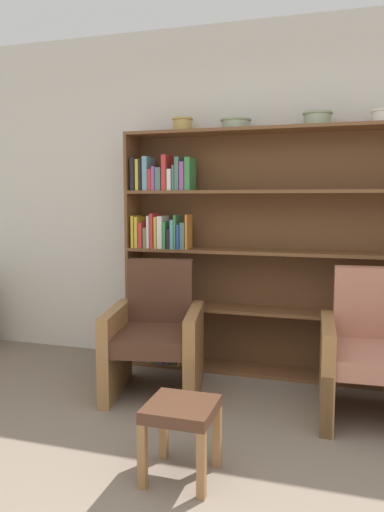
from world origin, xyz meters
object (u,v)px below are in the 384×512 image
at_px(bookshelf, 245,253).
at_px(armchair_leather, 156,336).
at_px(bowl_terracotta, 183,124).
at_px(bowl_slate, 236,123).
at_px(bowl_stoneware, 383,115).
at_px(bowl_olive, 317,118).
at_px(footstool, 181,418).
at_px(armchair_cushioned, 373,355).

height_order(bookshelf, armchair_leather, bookshelf).
bearing_deg(armchair_leather, bookshelf, -141.20).
distance_m(bookshelf, armchair_leather, 0.97).
bearing_deg(bowl_terracotta, bowl_slate, 0.00).
bearing_deg(bowl_slate, bowl_stoneware, -0.00).
bearing_deg(bookshelf, bowl_terracotta, -177.36).
bearing_deg(armchair_leather, bowl_olive, -161.64).
bearing_deg(bowl_stoneware, bowl_olive, 180.00).
bearing_deg(bowl_olive, footstool, -107.71).
relative_size(bowl_terracotta, bowl_olive, 0.77).
height_order(bookshelf, bowl_stoneware, bowl_stoneware).
relative_size(armchair_leather, footstool, 2.43).
bearing_deg(armchair_leather, bowl_stoneware, -169.53).
height_order(armchair_cushioned, footstool, armchair_cushioned).
xyz_separation_m(bowl_slate, armchair_leather, (-0.44, -0.59, -1.55)).
bearing_deg(armchair_leather, bowl_terracotta, -102.16).
height_order(bowl_slate, armchair_cushioned, bowl_slate).
bearing_deg(armchair_cushioned, bowl_olive, -58.18).
xyz_separation_m(armchair_cushioned, footstool, (-0.93, -1.02, -0.09)).
distance_m(bowl_slate, footstool, 2.31).
bearing_deg(bowl_slate, bowl_terracotta, -180.00).
height_order(bookshelf, armchair_cushioned, bookshelf).
xyz_separation_m(armchair_leather, footstool, (0.53, -1.02, -0.09)).
relative_size(bowl_olive, bowl_stoneware, 1.29).
relative_size(bookshelf, bowl_slate, 9.79).
relative_size(bookshelf, footstool, 6.20).
relative_size(armchair_leather, armchair_cushioned, 1.00).
xyz_separation_m(bowl_olive, bowl_stoneware, (0.45, -0.00, -0.00)).
distance_m(bowl_slate, armchair_cushioned, 1.95).
bearing_deg(armchair_cushioned, bowl_terracotta, -25.42).
height_order(bowl_slate, bowl_olive, bowl_olive).
xyz_separation_m(bowl_terracotta, armchair_cushioned, (1.45, -0.59, -1.56)).
bearing_deg(armchair_cushioned, bowl_stoneware, -96.38).
height_order(bookshelf, bowl_olive, bowl_olive).
bearing_deg(bowl_slate, bowl_olive, 0.00).
xyz_separation_m(bowl_stoneware, armchair_leather, (-1.49, -0.59, -1.56)).
distance_m(bowl_terracotta, footstool, 2.37).
height_order(bowl_terracotta, footstool, bowl_terracotta).
height_order(bowl_stoneware, footstool, bowl_stoneware).
bearing_deg(bowl_olive, bowl_terracotta, -180.00).
distance_m(bowl_stoneware, footstool, 2.50).
distance_m(bookshelf, bowl_slate, 1.00).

